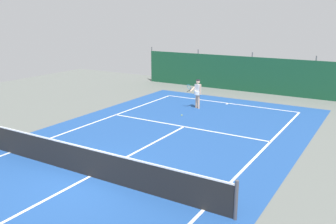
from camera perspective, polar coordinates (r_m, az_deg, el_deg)
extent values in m
plane|color=slate|center=(12.38, -12.06, -9.85)|extent=(36.00, 36.00, 0.00)
cube|color=#1E478C|center=(12.38, -12.06, -9.83)|extent=(11.02, 26.60, 0.01)
cube|color=white|center=(22.07, 9.41, 1.36)|extent=(8.22, 0.10, 0.01)
cube|color=white|center=(15.32, -23.45, -5.84)|extent=(0.10, 23.80, 0.01)
cube|color=white|center=(10.27, 5.60, -14.99)|extent=(0.10, 23.80, 0.01)
cube|color=white|center=(17.25, 2.54, -2.30)|extent=(8.22, 0.10, 0.01)
cube|color=white|center=(12.38, -12.06, -9.80)|extent=(0.10, 12.80, 0.01)
cube|color=white|center=(21.93, 9.27, 1.28)|extent=(0.10, 0.30, 0.01)
cube|color=black|center=(12.20, -12.18, -7.82)|extent=(9.92, 0.03, 0.95)
cube|color=white|center=(12.01, -12.31, -5.62)|extent=(9.92, 0.04, 0.05)
cylinder|color=#47474C|center=(9.71, 10.60, -13.43)|extent=(0.10, 0.10, 1.10)
cube|color=#14472D|center=(25.46, 12.85, 5.72)|extent=(16.22, 0.06, 2.40)
cylinder|color=#595B60|center=(29.03, -2.54, 7.48)|extent=(0.08, 0.08, 2.70)
cylinder|color=#595B60|center=(27.02, 4.69, 6.88)|extent=(0.08, 0.08, 2.70)
cylinder|color=#595B60|center=(25.49, 12.91, 6.07)|extent=(0.08, 0.08, 2.70)
cylinder|color=#595B60|center=(24.54, 21.94, 5.04)|extent=(0.08, 0.08, 2.70)
cube|color=#234C1E|center=(26.13, 13.19, 4.48)|extent=(14.60, 0.70, 1.10)
cylinder|color=#D8AD8C|center=(20.55, 4.83, 1.65)|extent=(0.12, 0.12, 0.82)
cylinder|color=#D8AD8C|center=(20.71, 4.48, 1.75)|extent=(0.12, 0.12, 0.82)
cylinder|color=white|center=(20.52, 4.68, 3.03)|extent=(0.40, 0.40, 0.22)
cube|color=white|center=(20.48, 4.70, 3.58)|extent=(0.41, 0.33, 0.56)
sphere|color=#D8AD8C|center=(20.40, 4.72, 4.76)|extent=(0.22, 0.22, 0.22)
cylinder|color=black|center=(20.39, 4.73, 5.01)|extent=(0.23, 0.23, 0.04)
cylinder|color=#D8AD8C|center=(20.30, 5.10, 3.55)|extent=(0.09, 0.09, 0.58)
cylinder|color=#D8AD8C|center=(20.58, 4.04, 3.73)|extent=(0.30, 0.52, 0.41)
cylinder|color=black|center=(20.46, 3.28, 3.35)|extent=(0.14, 0.26, 0.13)
torus|color=teal|center=(20.42, 3.29, 3.96)|extent=(0.33, 0.24, 0.29)
sphere|color=#CCDB33|center=(19.12, 2.17, -0.50)|extent=(0.07, 0.07, 0.07)
cube|color=silver|center=(29.35, 8.34, 6.18)|extent=(1.90, 4.24, 0.80)
cube|color=#2D333D|center=(29.25, 8.39, 7.49)|extent=(1.57, 1.93, 0.56)
cylinder|color=black|center=(27.88, 8.89, 4.86)|extent=(0.24, 0.65, 0.64)
cylinder|color=black|center=(28.63, 5.58, 5.24)|extent=(0.24, 0.65, 0.64)
cylinder|color=black|center=(30.25, 10.90, 5.56)|extent=(0.24, 0.65, 0.64)
cylinder|color=black|center=(30.95, 7.79, 5.90)|extent=(0.24, 0.65, 0.64)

